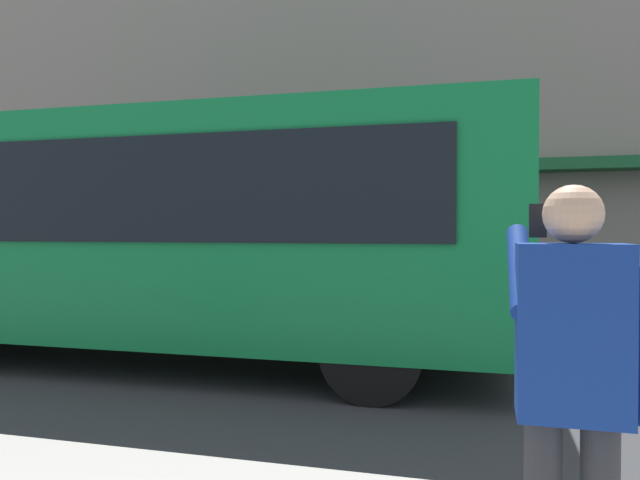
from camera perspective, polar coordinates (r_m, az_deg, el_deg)
ground_plane at (r=7.51m, az=6.03°, el=-11.94°), size 60.00×60.00×0.00m
building_facade_far at (r=14.72m, az=10.56°, el=17.99°), size 28.00×1.55×12.00m
red_bus at (r=7.96m, az=-15.54°, el=0.97°), size 9.05×2.54×3.08m
pedestrian_photographer at (r=2.52m, az=22.65°, el=-11.49°), size 0.53×0.52×1.70m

